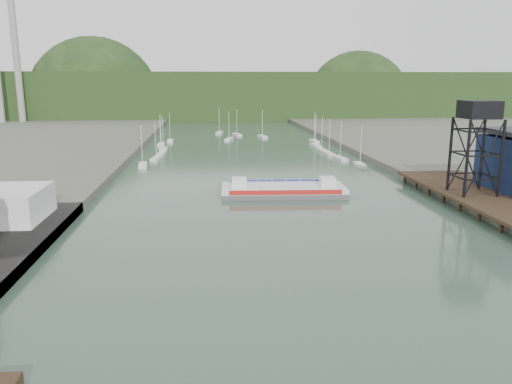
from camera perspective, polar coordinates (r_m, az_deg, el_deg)
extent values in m
cylinder|color=black|center=(82.78, 25.16, -3.05)|extent=(0.60, 0.60, 2.20)
cylinder|color=black|center=(90.24, 22.99, 3.47)|extent=(0.50, 0.50, 13.00)
cylinder|color=black|center=(93.24, 26.24, 3.43)|extent=(0.50, 0.50, 13.00)
cylinder|color=black|center=(95.49, 21.30, 4.06)|extent=(0.50, 0.50, 13.00)
cylinder|color=black|center=(98.33, 24.43, 4.02)|extent=(0.50, 0.50, 13.00)
cube|color=black|center=(93.53, 24.18, 8.60)|extent=(5.50, 5.50, 3.00)
cube|color=silver|center=(130.04, -12.81, 2.97)|extent=(2.67, 7.65, 0.90)
cube|color=silver|center=(140.97, -11.33, 3.77)|extent=(2.81, 7.67, 0.90)
cube|color=silver|center=(149.65, -10.79, 4.29)|extent=(2.35, 7.59, 0.90)
cube|color=silver|center=(159.44, -10.51, 4.80)|extent=(2.01, 7.50, 0.90)
cube|color=silver|center=(171.70, -10.78, 5.34)|extent=(2.00, 7.50, 0.90)
cube|color=silver|center=(181.24, -9.77, 5.75)|extent=(2.16, 7.54, 0.90)
cube|color=silver|center=(130.00, 11.79, 3.01)|extent=(2.53, 7.62, 0.90)
cube|color=silver|center=(140.30, 9.59, 3.79)|extent=(2.76, 7.67, 0.90)
cube|color=silver|center=(148.46, 8.34, 4.31)|extent=(2.22, 7.56, 0.90)
cube|color=silver|center=(157.08, 7.50, 4.79)|extent=(2.18, 7.54, 0.90)
cube|color=silver|center=(167.90, 6.79, 5.31)|extent=(2.46, 7.61, 0.90)
cube|color=silver|center=(179.60, 6.67, 5.79)|extent=(2.48, 7.61, 0.90)
cube|color=silver|center=(184.72, -3.10, 6.04)|extent=(3.78, 7.76, 0.90)
cube|color=silver|center=(193.64, 0.73, 6.36)|extent=(3.31, 7.74, 0.90)
cube|color=silver|center=(200.79, -2.20, 6.57)|extent=(3.76, 7.76, 0.90)
cube|color=silver|center=(208.47, -4.20, 6.77)|extent=(3.40, 7.74, 0.90)
cylinder|color=gray|center=(274.07, -25.65, 13.20)|extent=(3.20, 3.20, 60.00)
cube|color=black|center=(323.67, -3.65, 10.92)|extent=(500.00, 120.00, 28.00)
sphere|color=black|center=(330.92, -17.83, 9.69)|extent=(80.00, 80.00, 80.00)
sphere|color=black|center=(348.63, 11.48, 9.83)|extent=(70.00, 70.00, 70.00)
cube|color=#515254|center=(95.88, 3.15, -0.03)|extent=(24.00, 10.70, 0.94)
cube|color=silver|center=(95.70, 3.16, 0.46)|extent=(24.00, 10.70, 0.75)
cube|color=red|center=(91.04, 3.44, -0.05)|extent=(20.67, 1.29, 0.85)
cube|color=#161A98|center=(100.29, 2.90, 1.14)|extent=(20.67, 1.29, 0.85)
cube|color=silver|center=(95.04, -1.92, 1.08)|extent=(2.97, 2.97, 1.88)
cube|color=silver|center=(96.64, 8.17, 1.15)|extent=(2.97, 2.97, 1.88)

